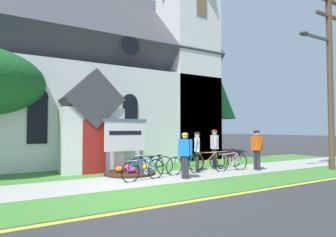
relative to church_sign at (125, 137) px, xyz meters
The scene contains 20 objects.
ground 1.81m from the church_sign, 142.88° to the left, with size 140.00×140.00×0.00m, color #333335.
sidewalk_slab 2.43m from the church_sign, 61.10° to the right, with size 32.00×2.26×0.01m, color #A8A59E.
grass_verge 4.18m from the church_sign, 75.92° to the right, with size 32.00×1.90×0.01m, color #427F33.
church_lawn 1.82m from the church_sign, 34.06° to the left, with size 24.00×2.50×0.01m, color #427F33.
curb_paint_stripe 5.20m from the church_sign, 78.98° to the right, with size 28.00×0.16×0.01m, color yellow.
church_building 6.78m from the church_sign, 76.98° to the left, with size 12.03×10.52×12.66m.
church_sign is the anchor object (origin of this frame).
flower_bed 1.41m from the church_sign, 87.86° to the right, with size 1.96×1.96×0.34m.
bicycle_red 1.62m from the church_sign, 57.53° to the right, with size 1.76×0.32×0.78m.
bicycle_black 2.66m from the church_sign, 39.41° to the right, with size 1.74×0.08×0.81m.
bicycle_white 4.53m from the church_sign, 23.62° to the right, with size 1.70×0.15×0.82m.
bicycle_blue 4.83m from the church_sign, 12.33° to the right, with size 1.74×0.40×0.86m.
bicycle_green 3.61m from the church_sign, 17.88° to the right, with size 1.67×0.48×0.81m.
bicycle_silver 2.18m from the church_sign, 91.68° to the right, with size 1.73×0.36×0.81m.
cyclist_in_white_jersey 2.75m from the church_sign, 60.63° to the right, with size 0.36×0.65×1.62m.
cyclist_in_blue_jersey 5.55m from the church_sign, 23.29° to the right, with size 0.28×0.73×1.70m.
cyclist_in_green_jersey 2.98m from the church_sign, 24.18° to the right, with size 0.49×0.55×1.63m.
cyclist_in_orange_jersey 4.05m from the church_sign, 10.92° to the right, with size 0.34×0.66×1.71m.
utility_pole 9.25m from the church_sign, 24.90° to the right, with size 3.12×0.28×8.03m.
roadside_conifer 11.47m from the church_sign, 31.31° to the left, with size 2.99×2.99×6.66m.
Camera 1 is at (-3.08, -7.08, 1.74)m, focal length 29.15 mm.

